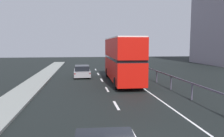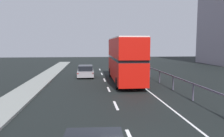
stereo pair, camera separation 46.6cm
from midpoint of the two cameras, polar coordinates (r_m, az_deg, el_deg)
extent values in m
cube|color=silver|center=(13.71, 1.98, -9.48)|extent=(0.16, 2.01, 0.01)
cube|color=silver|center=(18.45, -0.14, -5.39)|extent=(0.16, 2.01, 0.01)
cube|color=silver|center=(23.26, -1.38, -2.97)|extent=(0.16, 2.01, 0.01)
cube|color=silver|center=(28.10, -2.19, -1.38)|extent=(0.16, 2.01, 0.01)
cube|color=silver|center=(32.96, -2.76, -0.26)|extent=(0.16, 2.01, 0.01)
cube|color=silver|center=(16.63, 11.62, -6.80)|extent=(0.12, 46.00, 0.01)
cube|color=#4D475B|center=(17.18, 18.45, -2.75)|extent=(0.08, 42.00, 0.08)
cylinder|color=#4D475B|center=(15.73, 21.02, -5.75)|extent=(0.10, 0.10, 1.13)
cylinder|color=#4D475B|center=(18.85, 16.19, -3.65)|extent=(0.10, 0.10, 1.13)
cylinder|color=#4D475B|center=(22.09, 12.77, -2.14)|extent=(0.10, 0.10, 1.13)
cylinder|color=#4D475B|center=(25.40, 10.24, -1.01)|extent=(0.10, 0.10, 1.13)
cylinder|color=#4D475B|center=(28.75, 8.30, -0.14)|extent=(0.10, 0.10, 1.13)
cylinder|color=#4D475B|center=(32.13, 6.76, 0.54)|extent=(0.10, 0.10, 1.13)
cylinder|color=#4D475B|center=(35.54, 5.52, 1.10)|extent=(0.10, 0.10, 1.13)
cube|color=red|center=(21.81, 3.90, -0.12)|extent=(2.55, 10.04, 1.93)
cube|color=black|center=(21.71, 3.92, 2.73)|extent=(2.57, 9.64, 0.24)
cube|color=red|center=(21.68, 3.94, 5.35)|extent=(2.55, 10.04, 1.75)
cube|color=silver|center=(21.68, 3.96, 7.80)|extent=(2.50, 9.84, 0.10)
cube|color=black|center=(26.71, 2.22, 1.26)|extent=(2.17, 0.07, 1.35)
cube|color=yellow|center=(26.61, 2.24, 6.46)|extent=(1.45, 0.06, 0.28)
cylinder|color=black|center=(25.32, 0.13, -1.08)|extent=(0.29, 1.00, 1.00)
cylinder|color=black|center=(25.61, 5.06, -1.02)|extent=(0.29, 1.00, 1.00)
cylinder|color=black|center=(18.43, 2.15, -3.83)|extent=(0.29, 1.00, 1.00)
cylinder|color=black|center=(18.83, 8.84, -3.68)|extent=(0.29, 1.00, 1.00)
cube|color=gray|center=(25.71, -6.34, -1.05)|extent=(1.84, 4.16, 0.61)
cube|color=black|center=(25.44, -6.35, 0.18)|extent=(1.60, 2.30, 0.55)
cube|color=red|center=(23.68, -8.24, -1.33)|extent=(0.16, 0.06, 0.12)
cube|color=red|center=(23.68, -4.39, -1.28)|extent=(0.16, 0.06, 0.12)
cylinder|color=black|center=(27.10, -8.08, -1.05)|extent=(0.21, 0.64, 0.64)
cylinder|color=black|center=(27.11, -4.63, -1.00)|extent=(0.21, 0.64, 0.64)
cylinder|color=black|center=(24.38, -8.23, -1.85)|extent=(0.21, 0.64, 0.64)
cylinder|color=black|center=(24.39, -4.40, -1.81)|extent=(0.21, 0.64, 0.64)
camera|label=1|loc=(0.23, -89.05, 0.10)|focal=35.42mm
camera|label=2|loc=(0.23, 90.95, -0.10)|focal=35.42mm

